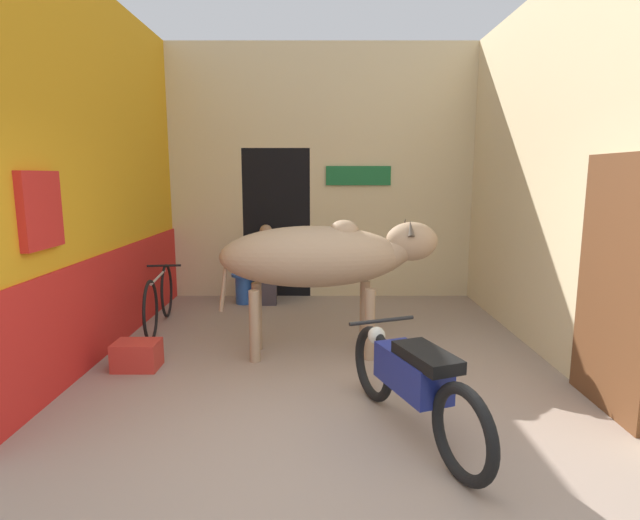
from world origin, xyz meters
TOP-DOWN VIEW (x-y plane):
  - ground_plane at (0.00, 0.00)m, footprint 30.00×30.00m
  - wall_left_shopfront at (-2.44, 2.39)m, footprint 0.25×4.81m
  - wall_back_with_doorway at (-0.25, 5.05)m, footprint 4.72×0.93m
  - wall_right_with_door at (2.45, 2.36)m, footprint 0.22×4.81m
  - cow at (0.01, 2.14)m, footprint 2.34×0.79m
  - motorcycle_near at (0.66, 0.44)m, footprint 0.82×1.82m
  - bicycle at (-2.06, 3.09)m, footprint 0.44×1.78m
  - shopkeeper_seated at (-0.83, 4.36)m, footprint 0.46×0.33m
  - plastic_stool at (-1.17, 4.34)m, footprint 0.38×0.38m
  - crate at (-1.86, 1.72)m, footprint 0.44×0.32m

SIDE VIEW (x-z plane):
  - ground_plane at x=0.00m, z-range 0.00..0.00m
  - crate at x=-1.86m, z-range 0.00..0.28m
  - plastic_stool at x=-1.17m, z-range 0.02..0.47m
  - bicycle at x=-2.06m, z-range 0.00..0.75m
  - motorcycle_near at x=0.66m, z-range 0.05..0.81m
  - shopkeeper_seated at x=-0.83m, z-range 0.03..1.22m
  - cow at x=0.01m, z-range 0.33..1.81m
  - wall_back_with_doorway at x=-0.25m, z-range -0.27..3.64m
  - wall_left_shopfront at x=-2.44m, z-range -0.06..3.85m
  - wall_right_with_door at x=2.45m, z-range -0.03..3.88m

